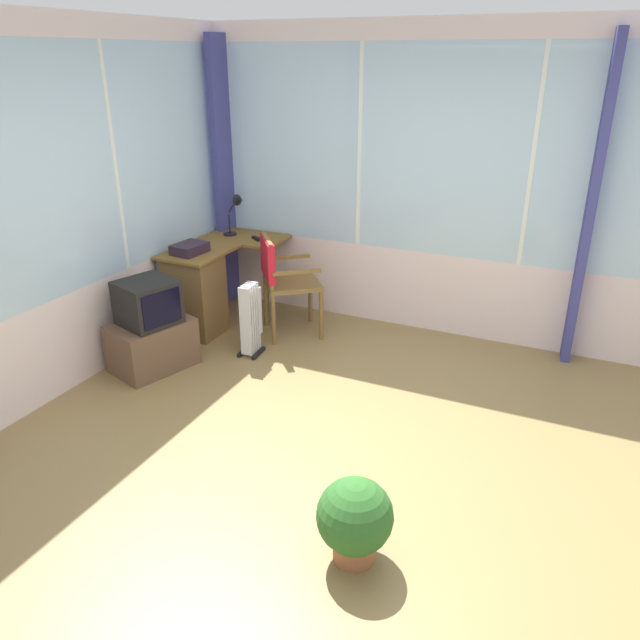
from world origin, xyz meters
name	(u,v)px	position (x,y,z in m)	size (l,w,h in m)	color
ground	(335,460)	(0.00, 0.00, -0.03)	(5.47, 5.49, 0.06)	olive
north_window_panel	(44,218)	(0.00, 2.28, 1.35)	(4.47, 0.07, 2.71)	silver
east_window_panel	(440,188)	(2.26, 0.00, 1.35)	(0.07, 4.49, 2.71)	silver
curtain_corner	(224,177)	(2.13, 2.15, 1.30)	(0.27, 0.07, 2.61)	#3F4086
curtain_east_far	(590,208)	(2.18, -1.24, 1.30)	(0.27, 0.07, 2.61)	#3F4086
desk	(198,290)	(1.30, 1.96, 0.41)	(1.20, 0.79, 0.77)	brown
desk_lamp	(237,208)	(2.02, 1.94, 1.03)	(0.24, 0.20, 0.40)	black
tv_remote	(257,239)	(1.90, 1.66, 0.78)	(0.04, 0.15, 0.02)	black
paper_tray	(190,249)	(1.26, 1.99, 0.82)	(0.30, 0.23, 0.09)	#2D1E2D
wooden_armchair	(279,272)	(1.56, 1.24, 0.61)	(0.67, 0.67, 0.93)	brown
tv_on_stand	(151,330)	(0.51, 1.88, 0.34)	(0.74, 0.61, 0.77)	brown
space_heater	(251,318)	(1.10, 1.27, 0.33)	(0.27, 0.19, 0.64)	silver
potted_plant	(355,519)	(-0.77, -0.44, 0.26)	(0.40, 0.40, 0.47)	#995837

